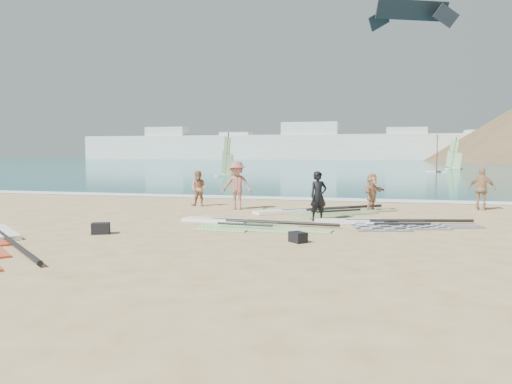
% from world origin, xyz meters
% --- Properties ---
extents(ground, '(300.00, 300.00, 0.00)m').
position_xyz_m(ground, '(0.00, 0.00, 0.00)').
color(ground, tan).
rests_on(ground, ground).
extents(sea, '(300.00, 240.00, 0.06)m').
position_xyz_m(sea, '(0.00, 132.00, 0.00)').
color(sea, '#0C5558').
rests_on(sea, ground).
extents(surf_line, '(300.00, 1.20, 0.04)m').
position_xyz_m(surf_line, '(0.00, 12.30, 0.00)').
color(surf_line, white).
rests_on(surf_line, ground).
extents(far_town, '(160.00, 8.00, 12.00)m').
position_xyz_m(far_town, '(-15.72, 150.00, 4.49)').
color(far_town, white).
rests_on(far_town, ground).
extents(rig_grey, '(5.25, 2.65, 0.20)m').
position_xyz_m(rig_grey, '(2.88, 4.10, 0.05)').
color(rig_grey, '#252527').
rests_on(rig_grey, ground).
extents(rig_green, '(5.28, 2.28, 0.20)m').
position_xyz_m(rig_green, '(-1.54, 2.96, 0.05)').
color(rig_green, '#51C428').
rests_on(rig_green, ground).
extents(rig_orange, '(5.40, 4.37, 0.20)m').
position_xyz_m(rig_orange, '(0.44, 6.80, 0.05)').
color(rig_orange, '#FFAA29').
rests_on(rig_orange, ground).
extents(gear_bag_near, '(0.61, 0.54, 0.32)m').
position_xyz_m(gear_bag_near, '(-4.94, 0.43, 0.16)').
color(gear_bag_near, black).
rests_on(gear_bag_near, ground).
extents(gear_bag_far, '(0.54, 0.54, 0.27)m').
position_xyz_m(gear_bag_far, '(0.75, 0.47, 0.14)').
color(gear_bag_far, black).
rests_on(gear_bag_far, ground).
extents(person_wetsuit, '(0.74, 0.68, 1.69)m').
position_xyz_m(person_wetsuit, '(0.74, 4.72, 0.84)').
color(person_wetsuit, black).
rests_on(person_wetsuit, ground).
extents(beachgoer_left, '(0.81, 0.66, 1.54)m').
position_xyz_m(beachgoer_left, '(-4.84, 8.03, 0.77)').
color(beachgoer_left, '#B27855').
rests_on(beachgoer_left, ground).
extents(beachgoer_mid, '(1.31, 0.79, 1.98)m').
position_xyz_m(beachgoer_mid, '(-2.90, 7.26, 0.99)').
color(beachgoer_mid, '#9C5E53').
rests_on(beachgoer_mid, ground).
extents(beachgoer_back, '(1.08, 0.69, 1.72)m').
position_xyz_m(beachgoer_back, '(6.76, 9.51, 0.86)').
color(beachgoer_back, tan).
rests_on(beachgoer_back, ground).
extents(beachgoer_right, '(1.03, 1.44, 1.50)m').
position_xyz_m(beachgoer_right, '(2.46, 8.11, 0.75)').
color(beachgoer_right, tan).
rests_on(beachgoer_right, ground).
extents(windsurfer_left, '(2.22, 2.22, 4.29)m').
position_xyz_m(windsurfer_left, '(-11.67, 33.86, 1.26)').
color(windsurfer_left, white).
rests_on(windsurfer_left, ground).
extents(windsurfer_centre, '(2.49, 2.94, 4.41)m').
position_xyz_m(windsurfer_centre, '(9.06, 49.85, 1.29)').
color(windsurfer_centre, white).
rests_on(windsurfer_centre, ground).
extents(windsurfer_right, '(2.38, 2.42, 4.49)m').
position_xyz_m(windsurfer_right, '(12.34, 60.39, 1.30)').
color(windsurfer_right, white).
rests_on(windsurfer_right, ground).
extents(kitesurf_kite, '(7.70, 3.85, 2.62)m').
position_xyz_m(kitesurf_kite, '(5.29, 37.68, 15.37)').
color(kitesurf_kite, black).
rests_on(kitesurf_kite, ground).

